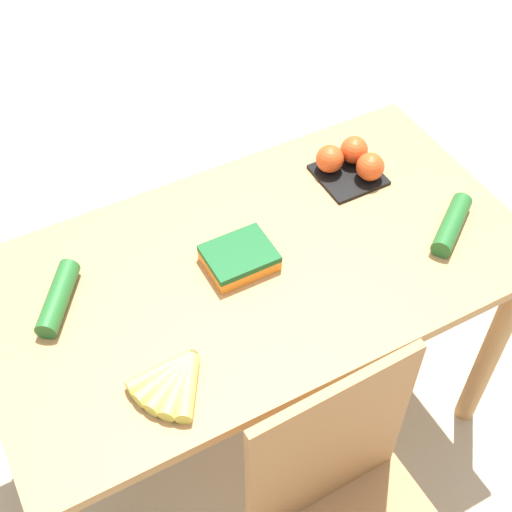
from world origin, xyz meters
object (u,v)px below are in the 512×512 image
at_px(tomato_pack, 351,161).
at_px(cucumber_far, 452,224).
at_px(banana_bunch, 173,381).
at_px(cucumber_near, 58,298).
at_px(carrot_bag, 239,257).

distance_m(tomato_pack, cucumber_far, 0.32).
bearing_deg(banana_bunch, cucumber_near, -65.79).
bearing_deg(cucumber_near, tomato_pack, -175.76).
relative_size(cucumber_near, cucumber_far, 1.00).
height_order(banana_bunch, cucumber_far, cucumber_far).
bearing_deg(cucumber_far, tomato_pack, -71.40).
bearing_deg(cucumber_near, carrot_bag, 168.30).
relative_size(tomato_pack, cucumber_far, 0.88).
relative_size(carrot_bag, cucumber_far, 0.86).
height_order(banana_bunch, tomato_pack, tomato_pack).
bearing_deg(banana_bunch, carrot_bag, -139.89).
bearing_deg(banana_bunch, cucumber_far, -174.40).
relative_size(banana_bunch, tomato_pack, 1.01).
xyz_separation_m(carrot_bag, cucumber_far, (-0.51, 0.15, -0.00)).
bearing_deg(carrot_bag, banana_bunch, 40.11).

